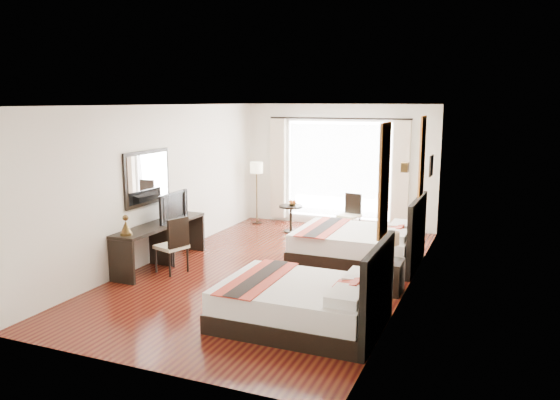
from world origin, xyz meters
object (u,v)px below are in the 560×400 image
at_px(television, 169,206).
at_px(side_table, 291,219).
at_px(console_desk, 161,244).
at_px(nightstand, 388,276).
at_px(floor_lamp, 257,172).
at_px(bed_near, 305,302).
at_px(bed_far, 360,244).
at_px(table_lamp, 391,240).
at_px(fruit_bowl, 292,204).
at_px(vase, 390,259).
at_px(desk_chair, 172,256).
at_px(window_chair, 349,222).

distance_m(television, side_table, 3.21).
bearing_deg(console_desk, side_table, 68.85).
height_order(nightstand, console_desk, console_desk).
xyz_separation_m(nightstand, floor_lamp, (-3.83, 3.52, 0.99)).
xyz_separation_m(bed_near, bed_far, (-0.05, 3.05, 0.01)).
bearing_deg(television, table_lamp, -92.01).
bearing_deg(fruit_bowl, console_desk, -111.47).
distance_m(vase, console_desk, 4.04).
bearing_deg(desk_chair, vase, -156.90).
bearing_deg(vase, console_desk, -179.77).
distance_m(desk_chair, side_table, 3.54).
bearing_deg(console_desk, bed_far, 25.97).
bearing_deg(window_chair, bed_far, 33.63).
distance_m(bed_near, side_table, 5.08).
distance_m(desk_chair, fruit_bowl, 3.58).
xyz_separation_m(floor_lamp, side_table, (1.06, -0.50, -0.93)).
bearing_deg(table_lamp, fruit_bowl, 133.49).
bearing_deg(fruit_bowl, table_lamp, -46.51).
xyz_separation_m(bed_near, window_chair, (-0.78, 4.95, -0.04)).
bearing_deg(table_lamp, vase, -80.46).
bearing_deg(bed_near, floor_lamp, 120.92).
relative_size(bed_near, vase, 17.26).
bearing_deg(bed_far, desk_chair, -146.41).
bearing_deg(floor_lamp, desk_chair, -86.23).
relative_size(side_table, window_chair, 0.68).
distance_m(table_lamp, floor_lamp, 5.12).
bearing_deg(console_desk, desk_chair, -33.85).
bearing_deg(console_desk, vase, 0.23).
relative_size(nightstand, desk_chair, 0.54).
height_order(bed_far, floor_lamp, floor_lamp).
relative_size(table_lamp, side_table, 0.67).
bearing_deg(television, nightstand, -94.17).
distance_m(table_lamp, side_table, 4.01).
xyz_separation_m(nightstand, console_desk, (-4.00, -0.14, 0.13)).
bearing_deg(floor_lamp, fruit_bowl, -23.93).
height_order(nightstand, window_chair, window_chair).
height_order(bed_near, table_lamp, bed_near).
xyz_separation_m(bed_far, side_table, (-1.98, 1.60, -0.02)).
height_order(bed_far, console_desk, bed_far).
height_order(television, desk_chair, television).
height_order(console_desk, fruit_bowl, console_desk).
distance_m(table_lamp, desk_chair, 3.64).
distance_m(table_lamp, vase, 0.35).
height_order(desk_chair, side_table, desk_chair).
relative_size(desk_chair, floor_lamp, 0.66).
relative_size(desk_chair, fruit_bowl, 5.03).
distance_m(bed_far, nightstand, 1.63).
height_order(bed_far, fruit_bowl, bed_far).
bearing_deg(bed_near, nightstand, 65.54).
relative_size(console_desk, floor_lamp, 1.50).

